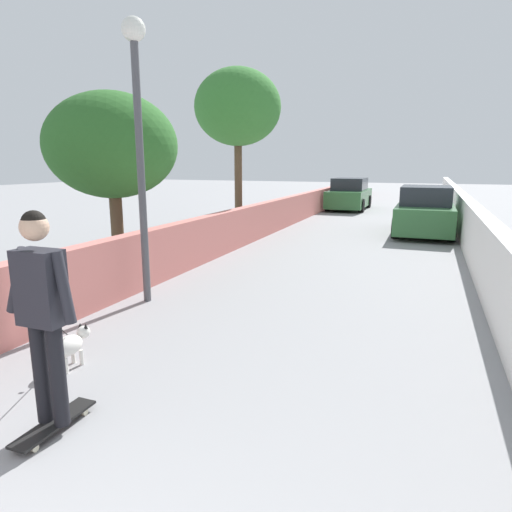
# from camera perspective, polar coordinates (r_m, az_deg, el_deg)

# --- Properties ---
(ground_plane) EXTENTS (80.00, 80.00, 0.00)m
(ground_plane) POSITION_cam_1_polar(r_m,az_deg,el_deg) (14.40, 13.54, 2.56)
(ground_plane) COLOR gray
(wall_left) EXTENTS (48.00, 0.30, 1.04)m
(wall_left) POSITION_cam_1_polar(r_m,az_deg,el_deg) (13.14, -0.44, 4.31)
(wall_left) COLOR #CC726B
(wall_left) RESTS_ON ground
(fence_right) EXTENTS (48.00, 0.30, 1.24)m
(fence_right) POSITION_cam_1_polar(r_m,az_deg,el_deg) (12.26, 26.13, 3.02)
(fence_right) COLOR white
(fence_right) RESTS_ON ground
(tree_left_near) EXTENTS (2.68, 2.68, 5.12)m
(tree_left_near) POSITION_cam_1_polar(r_m,az_deg,el_deg) (14.38, -2.37, 18.55)
(tree_left_near) COLOR brown
(tree_left_near) RESTS_ON ground
(tree_left_mid) EXTENTS (2.67, 2.67, 3.68)m
(tree_left_mid) POSITION_cam_1_polar(r_m,az_deg,el_deg) (9.76, -18.10, 13.32)
(tree_left_mid) COLOR brown
(tree_left_mid) RESTS_ON ground
(lamp_post) EXTENTS (0.36, 0.36, 4.38)m
(lamp_post) POSITION_cam_1_polar(r_m,az_deg,el_deg) (7.35, -15.00, 17.25)
(lamp_post) COLOR #4C4C51
(lamp_post) RESTS_ON ground
(skateboard) EXTENTS (0.80, 0.21, 0.08)m
(skateboard) POSITION_cam_1_polar(r_m,az_deg,el_deg) (4.40, -24.54, -19.05)
(skateboard) COLOR black
(skateboard) RESTS_ON ground
(person_skateboarder) EXTENTS (0.22, 0.71, 1.81)m
(person_skateboarder) POSITION_cam_1_polar(r_m,az_deg,el_deg) (3.98, -25.89, -5.42)
(person_skateboarder) COLOR black
(person_skateboarder) RESTS_ON skateboard
(dog) EXTENTS (1.30, 0.88, 1.06)m
(dog) POSITION_cam_1_polar(r_m,az_deg,el_deg) (5.44, -22.80, -10.45)
(dog) COLOR white
(dog) RESTS_ON ground
(car_near) EXTENTS (3.98, 1.80, 1.54)m
(car_near) POSITION_cam_1_polar(r_m,az_deg,el_deg) (15.28, 20.95, 5.33)
(car_near) COLOR #336B38
(car_near) RESTS_ON ground
(car_far) EXTENTS (4.07, 1.80, 1.54)m
(car_far) POSITION_cam_1_polar(r_m,az_deg,el_deg) (22.57, 11.95, 7.73)
(car_far) COLOR #336B38
(car_far) RESTS_ON ground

